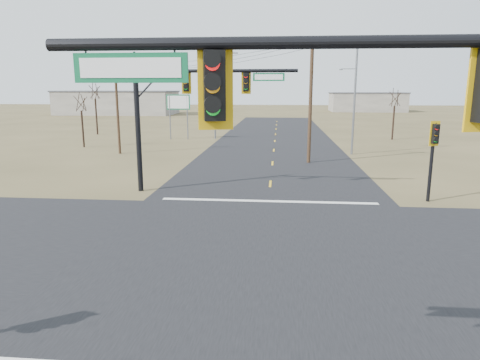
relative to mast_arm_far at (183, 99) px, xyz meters
The scene contains 17 objects.
ground 12.07m from the mast_arm_far, 61.52° to the right, with size 320.00×320.00×0.00m, color brown.
road_ew 12.06m from the mast_arm_far, 61.52° to the right, with size 160.00×14.00×0.02m, color black.
road_ns 12.06m from the mast_arm_far, 61.52° to the right, with size 14.00×160.00×0.02m, color black.
stop_bar_far 7.77m from the mast_arm_far, 20.49° to the right, with size 12.00×0.40×0.01m, color silver.
mast_arm_far is the anchor object (origin of this frame).
pedestal_signal_ne 14.22m from the mast_arm_far, ahead, with size 0.65×0.56×4.50m.
utility_pole_near 13.99m from the mast_arm_far, 54.30° to the left, with size 2.45×0.69×10.18m.
utility_pole_far 17.98m from the mast_arm_far, 123.19° to the left, with size 2.05×0.39×8.41m.
highway_sign 28.49m from the mast_arm_far, 103.99° to the left, with size 2.94×0.15×5.51m.
streetlight_a 20.74m from the mast_arm_far, 53.30° to the left, with size 2.86×0.28×10.30m.
streetlight_b 44.79m from the mast_arm_far, 68.19° to the left, with size 2.60×0.33×9.32m.
streetlight_c 28.51m from the mast_arm_far, 94.44° to the left, with size 3.00×0.40×10.73m.
bare_tree_a 24.76m from the mast_arm_far, 128.67° to the left, with size 2.71×2.71×6.14m.
bare_tree_b 37.77m from the mast_arm_far, 121.17° to the left, with size 3.62×3.62×7.49m.
bare_tree_c 35.62m from the mast_arm_far, 56.48° to the left, with size 3.55×3.55×6.64m.
warehouse_left 87.87m from the mast_arm_far, 113.41° to the left, with size 28.00×14.00×5.50m, color #A8A095.
warehouse_mid 105.05m from the mast_arm_far, 73.34° to the left, with size 20.00×12.00×5.00m, color #A8A095.
Camera 1 is at (0.53, -15.63, 6.14)m, focal length 32.00 mm.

